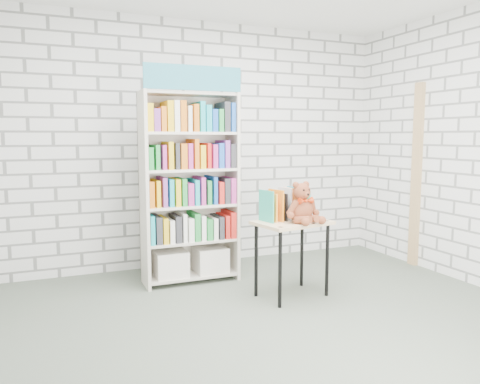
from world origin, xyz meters
name	(u,v)px	position (x,y,z in m)	size (l,w,h in m)	color
ground	(282,322)	(0.00, 0.00, 0.00)	(4.50, 4.50, 0.00)	#4D5749
room_shell	(285,98)	(0.00, 0.00, 1.78)	(4.52, 4.02, 2.81)	silver
bookshelf	(190,186)	(-0.36, 1.36, 0.99)	(0.97, 0.38, 2.17)	beige
display_table	(292,232)	(0.38, 0.53, 0.62)	(0.74, 0.58, 0.72)	#D8AF82
table_books	(285,205)	(0.36, 0.64, 0.85)	(0.50, 0.29, 0.28)	teal
teddy_bear	(303,206)	(0.43, 0.44, 0.87)	(0.35, 0.33, 0.38)	brown
door_trim	(416,175)	(2.23, 0.95, 1.05)	(0.05, 0.12, 2.10)	tan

